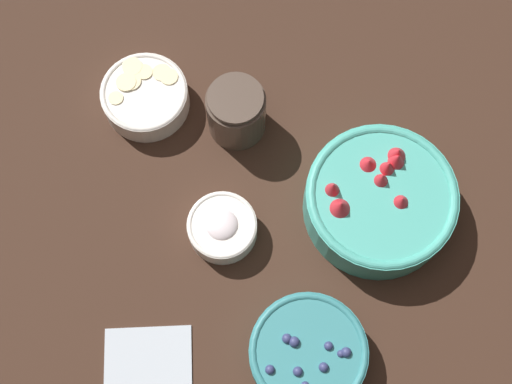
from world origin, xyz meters
TOP-DOWN VIEW (x-y plane):
  - ground_plane at (0.00, 0.00)m, footprint 4.00×4.00m
  - bowl_strawberries at (0.17, 0.08)m, footprint 0.23×0.23m
  - bowl_blueberries at (0.10, -0.17)m, footprint 0.17×0.17m
  - bowl_bananas at (-0.24, 0.19)m, footprint 0.14×0.14m
  - bowl_cream at (-0.06, -0.01)m, footprint 0.11×0.11m
  - jar_chocolate at (-0.08, 0.18)m, footprint 0.09×0.09m
  - napkin at (-0.13, -0.22)m, footprint 0.15×0.12m

SIDE VIEW (x-z plane):
  - ground_plane at x=0.00m, z-range 0.00..0.00m
  - napkin at x=-0.13m, z-range 0.00..0.01m
  - bowl_cream at x=-0.06m, z-range 0.00..0.05m
  - bowl_bananas at x=-0.24m, z-range 0.00..0.05m
  - bowl_blueberries at x=0.10m, z-range 0.00..0.06m
  - bowl_strawberries at x=0.17m, z-range 0.00..0.09m
  - jar_chocolate at x=-0.08m, z-range 0.00..0.10m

